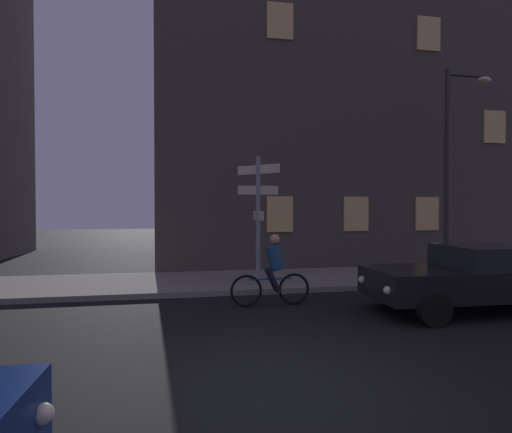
% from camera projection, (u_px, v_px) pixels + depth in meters
% --- Properties ---
extents(ground_plane, '(80.00, 80.00, 0.00)m').
position_uv_depth(ground_plane, '(266.00, 388.00, 4.89)').
color(ground_plane, black).
extents(sidewalk_kerb, '(40.00, 3.31, 0.14)m').
position_uv_depth(sidewalk_kerb, '(218.00, 282.00, 11.65)').
color(sidewalk_kerb, gray).
rests_on(sidewalk_kerb, ground_plane).
extents(signpost, '(1.11, 1.42, 3.46)m').
position_uv_depth(signpost, '(258.00, 210.00, 10.92)').
color(signpost, gray).
rests_on(signpost, sidewalk_kerb).
extents(street_lamp, '(1.59, 0.28, 6.37)m').
position_uv_depth(street_lamp, '(453.00, 154.00, 12.58)').
color(street_lamp, '#2D2D30').
rests_on(street_lamp, sidewalk_kerb).
extents(car_near_left, '(4.61, 1.98, 1.41)m').
position_uv_depth(car_near_left, '(477.00, 277.00, 8.52)').
color(car_near_left, black).
rests_on(car_near_left, ground_plane).
extents(cyclist, '(1.82, 0.33, 1.61)m').
position_uv_depth(cyclist, '(273.00, 273.00, 9.03)').
color(cyclist, black).
rests_on(cyclist, ground_plane).
extents(building_right_block, '(13.70, 8.18, 19.14)m').
position_uv_depth(building_right_block, '(318.00, 43.00, 17.93)').
color(building_right_block, '#4C443D').
rests_on(building_right_block, ground_plane).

